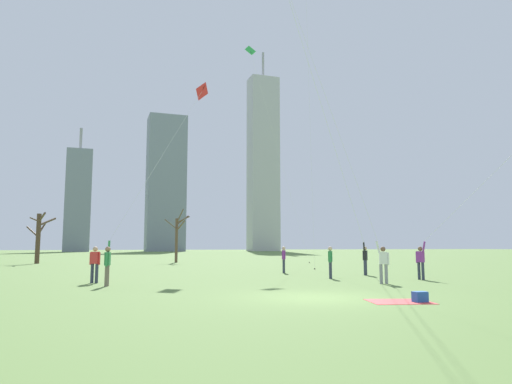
% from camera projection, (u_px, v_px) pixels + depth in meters
% --- Properties ---
extents(ground_plane, '(400.00, 400.00, 0.00)m').
position_uv_depth(ground_plane, '(317.00, 298.00, 14.90)').
color(ground_plane, '#5B7A3D').
extents(kite_flyer_midfield_center_pink, '(5.87, 2.40, 18.59)m').
position_uv_depth(kite_flyer_midfield_center_pink, '(366.00, 214.00, 20.74)').
color(kite_flyer_midfield_center_pink, gray).
rests_on(kite_flyer_midfield_center_pink, ground).
extents(kite_flyer_foreground_left_yellow, '(10.20, 8.30, 15.91)m').
position_uv_depth(kite_flyer_foreground_left_yellow, '(351.00, 211.00, 24.92)').
color(kite_flyer_foreground_left_yellow, '#33384C').
rests_on(kite_flyer_foreground_left_yellow, ground).
extents(kite_flyer_midfield_right_orange, '(4.42, 8.67, 10.23)m').
position_uv_depth(kite_flyer_midfield_right_orange, '(454.00, 225.00, 21.97)').
color(kite_flyer_midfield_right_orange, '#33384C').
rests_on(kite_flyer_midfield_right_orange, ground).
extents(kite_flyer_midfield_left_red, '(7.10, 12.50, 13.47)m').
position_uv_depth(kite_flyer_midfield_left_red, '(139.00, 205.00, 22.50)').
color(kite_flyer_midfield_left_red, '#726656').
rests_on(kite_flyer_midfield_left_red, ground).
extents(bystander_watching_nearby, '(0.35, 0.45, 1.62)m').
position_uv_depth(bystander_watching_nearby, '(330.00, 261.00, 23.72)').
color(bystander_watching_nearby, '#33384C').
rests_on(bystander_watching_nearby, ground).
extents(bystander_strolling_midfield, '(0.33, 0.47, 1.62)m').
position_uv_depth(bystander_strolling_midfield, '(284.00, 258.00, 28.67)').
color(bystander_strolling_midfield, '#33384C').
rests_on(bystander_strolling_midfield, ground).
extents(bystander_far_off_by_trees, '(0.46, 0.34, 1.62)m').
position_uv_depth(bystander_far_off_by_trees, '(95.00, 263.00, 20.84)').
color(bystander_far_off_by_trees, '#33384C').
rests_on(bystander_far_off_by_trees, ground).
extents(distant_kite_drifting_left_green, '(7.53, 2.59, 20.37)m').
position_uv_depth(distant_kite_drifting_left_green, '(256.00, 70.00, 43.84)').
color(distant_kite_drifting_left_green, green).
rests_on(distant_kite_drifting_left_green, ground).
extents(picnic_spot, '(2.11, 1.84, 0.31)m').
position_uv_depth(picnic_spot, '(411.00, 299.00, 13.74)').
color(picnic_spot, '#CC3838').
rests_on(picnic_spot, ground).
extents(bare_tree_left_of_center, '(2.59, 1.51, 5.34)m').
position_uv_depth(bare_tree_left_of_center, '(177.00, 236.00, 47.07)').
color(bare_tree_left_of_center, brown).
rests_on(bare_tree_left_of_center, ground).
extents(bare_tree_leftmost, '(2.62, 2.83, 4.81)m').
position_uv_depth(bare_tree_leftmost, '(39.00, 235.00, 44.27)').
color(bare_tree_leftmost, '#4C3828').
rests_on(bare_tree_leftmost, ground).
extents(skyline_mid_tower_right, '(11.80, 8.84, 42.86)m').
position_uv_depth(skyline_mid_tower_right, '(166.00, 183.00, 147.73)').
color(skyline_mid_tower_right, gray).
rests_on(skyline_mid_tower_right, ground).
extents(skyline_slender_spire, '(9.69, 6.63, 68.52)m').
position_uv_depth(skyline_slender_spire, '(263.00, 163.00, 157.57)').
color(skyline_slender_spire, '#B2B2B7').
rests_on(skyline_slender_spire, ground).
extents(skyline_tall_tower, '(7.26, 5.27, 36.87)m').
position_uv_depth(skyline_tall_tower, '(78.00, 200.00, 137.54)').
color(skyline_tall_tower, gray).
rests_on(skyline_tall_tower, ground).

